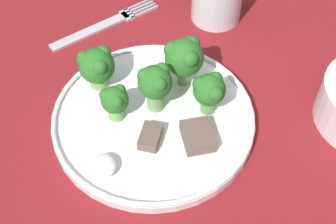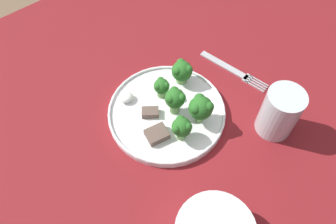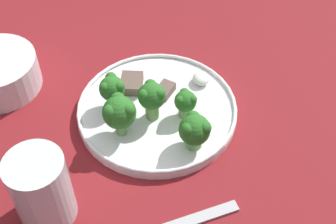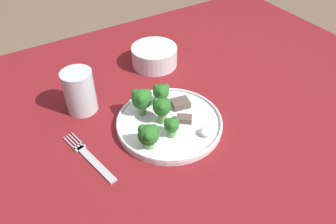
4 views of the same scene
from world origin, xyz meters
TOP-DOWN VIEW (x-y plane):
  - table at (0.00, 0.00)m, footprint 1.34×1.03m
  - dinner_plate at (-0.03, -0.01)m, footprint 0.24×0.24m
  - drinking_glass at (-0.18, 0.15)m, footprint 0.07×0.07m
  - broccoli_floret_near_rim_left at (-0.05, -0.05)m, footprint 0.03×0.03m
  - broccoli_floret_center_left at (-0.11, -0.05)m, footprint 0.05×0.04m
  - broccoli_floret_back_left at (-0.07, 0.05)m, footprint 0.05×0.05m
  - broccoli_floret_front_left at (-0.01, 0.06)m, footprint 0.04×0.04m
  - broccoli_floret_center_back at (-0.04, 0.00)m, footprint 0.04×0.04m
  - meat_slice_front_slice at (0.02, 0.02)m, footprint 0.05×0.04m
  - meat_slice_middle_slice at (0.00, -0.03)m, footprint 0.04×0.04m
  - sauce_dollop at (0.02, -0.09)m, footprint 0.03×0.03m

SIDE VIEW (x-z plane):
  - table at x=0.00m, z-range 0.28..1.03m
  - dinner_plate at x=-0.03m, z-range 0.75..0.77m
  - meat_slice_middle_slice at x=0.00m, z-range 0.76..0.77m
  - meat_slice_front_slice at x=0.02m, z-range 0.76..0.78m
  - sauce_dollop at x=0.02m, z-range 0.76..0.78m
  - broccoli_floret_near_rim_left at x=-0.05m, z-range 0.77..0.81m
  - broccoli_floret_center_left at x=-0.11m, z-range 0.77..0.82m
  - drinking_glass at x=-0.18m, z-range 0.74..0.85m
  - broccoli_floret_front_left at x=-0.01m, z-range 0.77..0.82m
  - broccoli_floret_center_back at x=-0.04m, z-range 0.77..0.83m
  - broccoli_floret_back_left at x=-0.07m, z-range 0.77..0.84m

